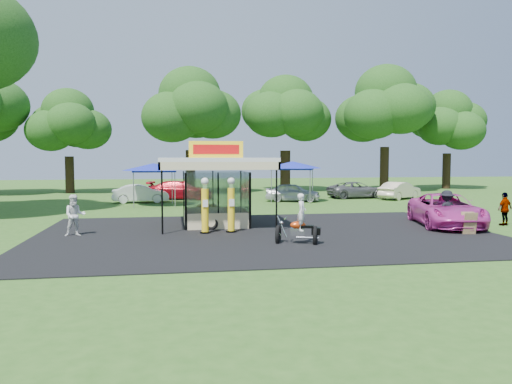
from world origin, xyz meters
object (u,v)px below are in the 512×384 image
(pink_sedan, at_px, (446,210))
(bg_car_a, at_px, (140,194))
(gas_pump_right, at_px, (231,206))
(kiosk_car, at_px, (212,212))
(spectator_east_b, at_px, (505,209))
(bg_car_e, at_px, (400,191))
(bg_car_b, at_px, (180,190))
(gas_station_kiosk, at_px, (215,190))
(gas_pump_left, at_px, (205,207))
(tent_west, at_px, (153,167))
(spectator_west, at_px, (75,215))
(motorcycle, at_px, (300,224))
(bg_car_c, at_px, (293,192))
(spectator_east_a, at_px, (447,210))
(tent_east, at_px, (293,165))
(a_frame_sign, at_px, (469,223))
(bg_car_d, at_px, (357,190))

(pink_sedan, xyz_separation_m, bg_car_a, (-15.61, 15.68, -0.12))
(gas_pump_right, distance_m, kiosk_car, 4.73)
(gas_pump_right, relative_size, spectator_east_b, 1.51)
(bg_car_e, bearing_deg, bg_car_b, 47.47)
(gas_station_kiosk, relative_size, gas_pump_left, 2.15)
(pink_sedan, bearing_deg, tent_west, 151.70)
(pink_sedan, xyz_separation_m, spectator_west, (-17.43, -0.16, 0.10))
(motorcycle, distance_m, tent_west, 18.22)
(bg_car_b, height_order, tent_west, tent_west)
(bg_car_c, distance_m, bg_car_e, 9.09)
(pink_sedan, height_order, bg_car_c, pink_sedan)
(gas_pump_right, bearing_deg, gas_pump_left, -175.11)
(spectator_west, height_order, bg_car_e, spectator_west)
(motorcycle, distance_m, bg_car_e, 23.25)
(spectator_east_a, bearing_deg, tent_west, -48.24)
(motorcycle, xyz_separation_m, bg_car_c, (4.27, 18.45, -0.10))
(spectator_west, xyz_separation_m, tent_east, (13.27, 14.80, 1.89))
(pink_sedan, bearing_deg, bg_car_b, 139.07)
(gas_station_kiosk, bearing_deg, spectator_west, -160.16)
(pink_sedan, distance_m, tent_west, 19.83)
(spectator_west, distance_m, spectator_east_a, 16.99)
(gas_pump_left, bearing_deg, spectator_east_b, 0.90)
(motorcycle, distance_m, bg_car_c, 18.93)
(pink_sedan, relative_size, spectator_west, 3.20)
(a_frame_sign, bearing_deg, tent_west, 142.42)
(spectator_east_b, bearing_deg, pink_sedan, -22.33)
(bg_car_a, bearing_deg, bg_car_c, -99.34)
(bg_car_a, bearing_deg, bg_car_d, -90.40)
(a_frame_sign, bearing_deg, gas_pump_left, -179.93)
(kiosk_car, height_order, tent_east, tent_east)
(gas_station_kiosk, distance_m, tent_east, 14.40)
(gas_pump_right, xyz_separation_m, bg_car_d, (12.64, 17.36, -0.53))
(gas_pump_left, xyz_separation_m, spectator_east_b, (14.91, 0.23, -0.37))
(a_frame_sign, bearing_deg, spectator_east_a, 100.68)
(a_frame_sign, xyz_separation_m, spectator_east_b, (3.51, 2.44, 0.33))
(spectator_west, bearing_deg, spectator_east_a, -15.53)
(bg_car_e, bearing_deg, tent_west, 62.28)
(kiosk_car, bearing_deg, gas_pump_right, -173.94)
(bg_car_b, distance_m, bg_car_e, 17.79)
(gas_pump_right, height_order, spectator_east_a, gas_pump_right)
(kiosk_car, height_order, bg_car_a, bg_car_a)
(gas_pump_right, relative_size, tent_west, 0.59)
(gas_pump_right, height_order, bg_car_a, gas_pump_right)
(kiosk_car, bearing_deg, tent_east, -34.16)
(bg_car_b, bearing_deg, bg_car_c, -100.22)
(tent_east, bearing_deg, pink_sedan, -74.14)
(gas_pump_right, height_order, kiosk_car, gas_pump_right)
(a_frame_sign, bearing_deg, spectator_east_b, 45.87)
(spectator_west, height_order, tent_east, tent_east)
(tent_west, bearing_deg, kiosk_car, -69.52)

